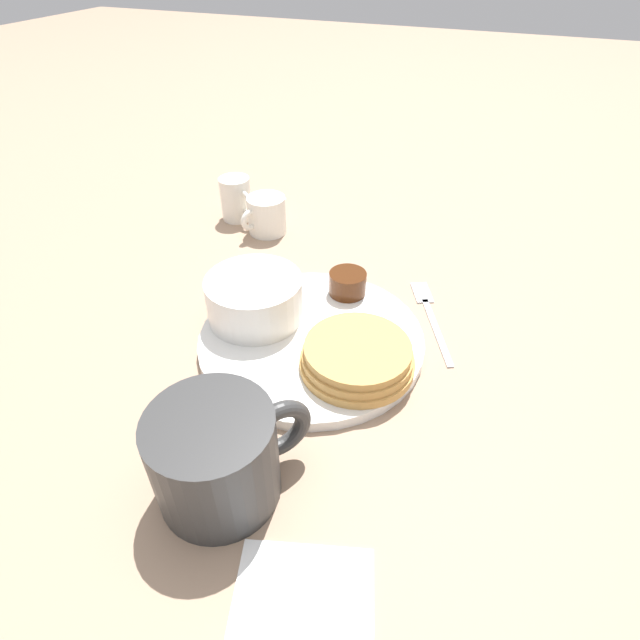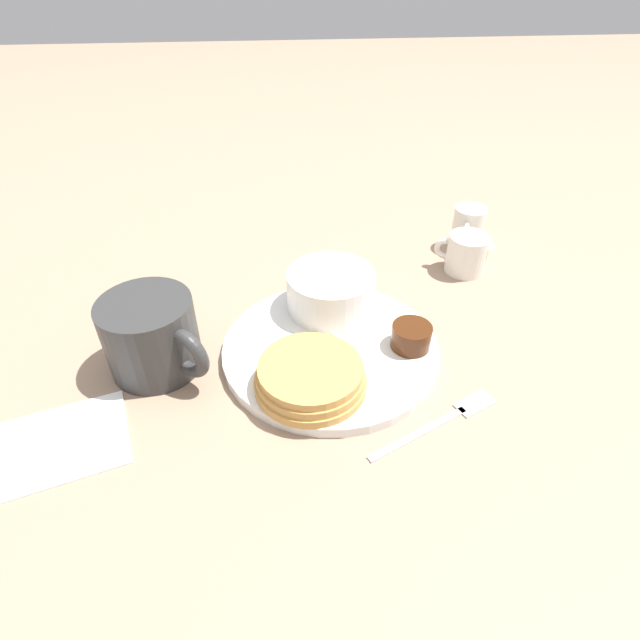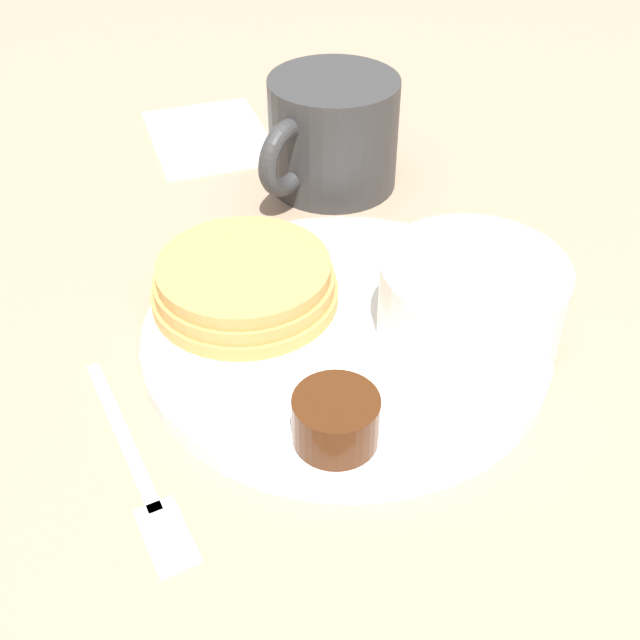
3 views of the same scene
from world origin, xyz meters
name	(u,v)px [view 1 (image 1 of 3)]	position (x,y,z in m)	size (l,w,h in m)	color
ground_plane	(311,343)	(0.00, 0.00, 0.00)	(4.00, 4.00, 0.00)	#9E7F66
plate	(311,339)	(0.00, 0.00, 0.01)	(0.24, 0.24, 0.01)	white
pancake_stack	(357,357)	(0.03, 0.06, 0.03)	(0.11, 0.11, 0.03)	tan
bowl	(255,297)	(-0.01, -0.07, 0.04)	(0.10, 0.10, 0.05)	white
syrup_cup	(348,283)	(-0.09, 0.01, 0.03)	(0.04, 0.04, 0.03)	#47230F
butter_ramekin	(251,295)	(-0.02, -0.08, 0.03)	(0.05, 0.05, 0.04)	white
coffee_mug	(221,456)	(0.19, 0.00, 0.04)	(0.11, 0.10, 0.08)	#333333
creamer_pitcher_near	(266,215)	(-0.20, -0.15, 0.03)	(0.07, 0.05, 0.05)	white
creamer_pitcher_far	(236,198)	(-0.22, -0.21, 0.03)	(0.04, 0.06, 0.06)	white
fork	(429,310)	(-0.10, 0.10, 0.00)	(0.14, 0.08, 0.00)	silver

